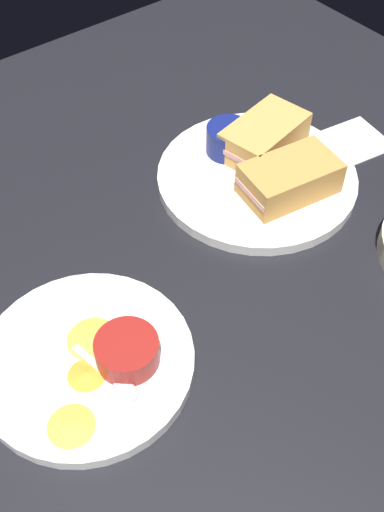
# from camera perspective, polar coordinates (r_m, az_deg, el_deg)

# --- Properties ---
(ground_plane) EXTENTS (1.10, 1.10, 0.03)m
(ground_plane) POSITION_cam_1_polar(r_m,az_deg,el_deg) (0.87, 2.53, 2.83)
(ground_plane) COLOR black
(plate_sandwich_main) EXTENTS (0.29, 0.29, 0.02)m
(plate_sandwich_main) POSITION_cam_1_polar(r_m,az_deg,el_deg) (0.91, 5.98, 7.20)
(plate_sandwich_main) COLOR white
(plate_sandwich_main) RESTS_ON ground_plane
(sandwich_half_near) EXTENTS (0.14, 0.09, 0.05)m
(sandwich_half_near) POSITION_cam_1_polar(r_m,az_deg,el_deg) (0.87, 8.99, 7.07)
(sandwich_half_near) COLOR #C68C42
(sandwich_half_near) RESTS_ON plate_sandwich_main
(sandwich_half_far) EXTENTS (0.14, 0.10, 0.05)m
(sandwich_half_far) POSITION_cam_1_polar(r_m,az_deg,el_deg) (0.93, 6.67, 10.86)
(sandwich_half_far) COLOR tan
(sandwich_half_far) RESTS_ON plate_sandwich_main
(ramekin_dark_sauce) EXTENTS (0.07, 0.07, 0.04)m
(ramekin_dark_sauce) POSITION_cam_1_polar(r_m,az_deg,el_deg) (0.93, 3.40, 10.75)
(ramekin_dark_sauce) COLOR navy
(ramekin_dark_sauce) RESTS_ON plate_sandwich_main
(spoon_by_dark_ramekin) EXTENTS (0.04, 0.10, 0.01)m
(spoon_by_dark_ramekin) POSITION_cam_1_polar(r_m,az_deg,el_deg) (0.92, 6.11, 8.49)
(spoon_by_dark_ramekin) COLOR silver
(spoon_by_dark_ramekin) RESTS_ON plate_sandwich_main
(plate_chips_companion) EXTENTS (0.24, 0.24, 0.02)m
(plate_chips_companion) POSITION_cam_1_polar(r_m,az_deg,el_deg) (0.72, -9.67, -9.55)
(plate_chips_companion) COLOR white
(plate_chips_companion) RESTS_ON ground_plane
(ramekin_light_gravy) EXTENTS (0.07, 0.07, 0.03)m
(ramekin_light_gravy) POSITION_cam_1_polar(r_m,az_deg,el_deg) (0.69, -6.00, -8.64)
(ramekin_light_gravy) COLOR maroon
(ramekin_light_gravy) RESTS_ON plate_chips_companion
(spoon_by_gravy_ramekin) EXTENTS (0.03, 0.10, 0.01)m
(spoon_by_gravy_ramekin) POSITION_cam_1_polar(r_m,az_deg,el_deg) (0.68, -6.94, -11.57)
(spoon_by_gravy_ramekin) COLOR silver
(spoon_by_gravy_ramekin) RESTS_ON plate_chips_companion
(plantain_chip_scatter) EXTENTS (0.15, 0.15, 0.01)m
(plantain_chip_scatter) POSITION_cam_1_polar(r_m,az_deg,el_deg) (0.70, -9.86, -10.51)
(plantain_chip_scatter) COLOR gold
(plantain_chip_scatter) RESTS_ON plate_chips_companion
(paper_napkin_folded) EXTENTS (0.12, 0.11, 0.00)m
(paper_napkin_folded) POSITION_cam_1_polar(r_m,az_deg,el_deg) (1.01, 14.56, 10.02)
(paper_napkin_folded) COLOR white
(paper_napkin_folded) RESTS_ON ground_plane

